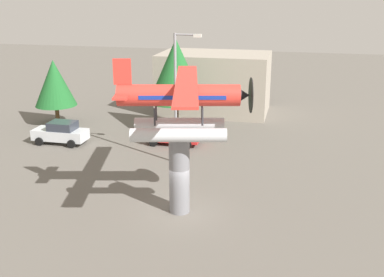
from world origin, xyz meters
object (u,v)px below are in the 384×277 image
Objects in this scene: storefront_building at (214,83)px; tree_west at (55,83)px; car_near_silver at (61,132)px; car_mid_red at (174,133)px; streetlight_primary at (178,91)px; display_pedestal at (179,174)px; tree_east at (176,71)px; floatplane_monument at (181,105)px.

tree_west is (-12.83, -7.62, 0.85)m from storefront_building.
storefront_building is (9.83, 12.62, 1.98)m from car_near_silver.
car_near_silver is 1.00× the size of car_mid_red.
storefront_building reaches higher than car_near_silver.
streetlight_primary reaches higher than storefront_building.
display_pedestal reaches higher than car_mid_red.
storefront_building is 7.71m from tree_east.
tree_east is (-4.23, 14.86, -0.86)m from floatplane_monument.
display_pedestal is at bearing -75.03° from streetlight_primary.
tree_west is (-14.99, 14.38, 1.55)m from display_pedestal.
display_pedestal is 0.75× the size of tree_west.
storefront_building is (-2.29, 21.97, -3.13)m from floatplane_monument.
floatplane_monument is 1.17× the size of streetlight_primary.
streetlight_primary is 7.93m from tree_east.
streetlight_primary is 1.15× the size of tree_east.
tree_east is (10.89, 0.51, 1.41)m from tree_west.
floatplane_monument is 15.47m from tree_east.
display_pedestal is 0.49× the size of streetlight_primary.
car_mid_red is 11.06m from storefront_building.
car_mid_red is at bearing 109.53° from streetlight_primary.
tree_east is at bearing 105.82° from streetlight_primary.
floatplane_monument reaches higher than car_near_silver.
car_near_silver is at bearing 129.32° from floatplane_monument.
tree_west reaches higher than storefront_building.
storefront_building reaches higher than display_pedestal.
tree_east is (-2.16, 7.63, 0.03)m from streetlight_primary.
storefront_building is at bearing 74.76° from tree_east.
floatplane_monument is 1.81× the size of tree_west.
car_near_silver is (-12.13, 9.35, -5.11)m from floatplane_monument.
tree_west is at bearing -59.06° from car_near_silver.
car_mid_red is (-3.46, 11.15, -5.11)m from floatplane_monument.
tree_west reaches higher than car_near_silver.
tree_west is at bearing -15.35° from car_mid_red.
tree_west is at bearing -177.32° from tree_east.
streetlight_primary is at bearing -89.13° from storefront_building.
storefront_building is (1.16, 10.82, 1.98)m from car_mid_red.
display_pedestal is 15.73m from tree_east.
streetlight_primary reaches higher than display_pedestal.
car_near_silver is 8.85m from car_mid_red.
car_near_silver is at bearing -59.06° from tree_west.
storefront_building is 1.81× the size of tree_west.
car_near_silver is at bearing 11.71° from car_mid_red.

